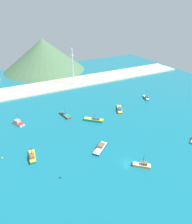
% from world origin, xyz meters
% --- Properties ---
extents(ground, '(260.00, 280.00, 0.50)m').
position_xyz_m(ground, '(0.00, 30.00, -0.25)').
color(ground, '#146B7F').
extents(fishing_boat_0, '(4.68, 8.32, 6.63)m').
position_xyz_m(fishing_boat_0, '(50.43, 47.03, 0.80)').
color(fishing_boat_0, '#198466').
rests_on(fishing_boat_0, ground).
extents(fishing_boat_1, '(6.80, 6.30, 5.73)m').
position_xyz_m(fishing_boat_1, '(4.04, -5.20, 0.88)').
color(fishing_boat_1, orange).
rests_on(fishing_boat_1, ground).
extents(fishing_boat_2, '(5.72, 7.35, 6.71)m').
position_xyz_m(fishing_boat_2, '(-35.29, 53.26, 0.97)').
color(fishing_boat_2, silver).
rests_on(fishing_boat_2, ground).
extents(fishing_boat_3, '(4.56, 10.09, 6.04)m').
position_xyz_m(fishing_boat_3, '(-8.78, 50.38, 0.72)').
color(fishing_boat_3, red).
rests_on(fishing_boat_3, ground).
extents(fishing_boat_4, '(9.85, 9.42, 4.71)m').
position_xyz_m(fishing_boat_4, '(3.59, 36.76, 0.90)').
color(fishing_boat_4, '#198466').
rests_on(fishing_boat_4, ground).
extents(fishing_boat_5, '(7.70, 10.79, 4.80)m').
position_xyz_m(fishing_boat_5, '(23.87, 41.02, 0.80)').
color(fishing_boat_5, orange).
rests_on(fishing_boat_5, ground).
extents(fishing_boat_6, '(9.49, 8.26, 2.06)m').
position_xyz_m(fishing_boat_6, '(-5.62, 12.76, 0.75)').
color(fishing_boat_6, '#14478C').
rests_on(fishing_boat_6, ground).
extents(fishing_boat_7, '(3.65, 8.68, 5.97)m').
position_xyz_m(fishing_boat_7, '(-34.65, 20.93, 1.01)').
color(fishing_boat_7, '#198466').
rests_on(fishing_boat_7, ground).
extents(buoy_0, '(0.71, 0.71, 0.71)m').
position_xyz_m(buoy_0, '(-46.31, 27.51, 0.12)').
color(buoy_0, gold).
rests_on(buoy_0, ground).
extents(buoy_1, '(0.69, 0.69, 0.69)m').
position_xyz_m(buoy_1, '(-27.77, 4.73, 0.12)').
color(buoy_1, '#232328').
rests_on(buoy_1, ground).
extents(beach_strip, '(247.00, 24.74, 1.20)m').
position_xyz_m(beach_strip, '(0.00, 101.36, 0.60)').
color(beach_strip, beige).
rests_on(beach_strip, ground).
extents(hill_central, '(79.87, 79.87, 30.29)m').
position_xyz_m(hill_central, '(7.18, 152.23, 15.15)').
color(hill_central, '#476B47').
rests_on(hill_central, ground).
extents(radio_tower, '(2.99, 2.40, 29.95)m').
position_xyz_m(radio_tower, '(15.51, 96.49, 15.27)').
color(radio_tower, silver).
rests_on(radio_tower, ground).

